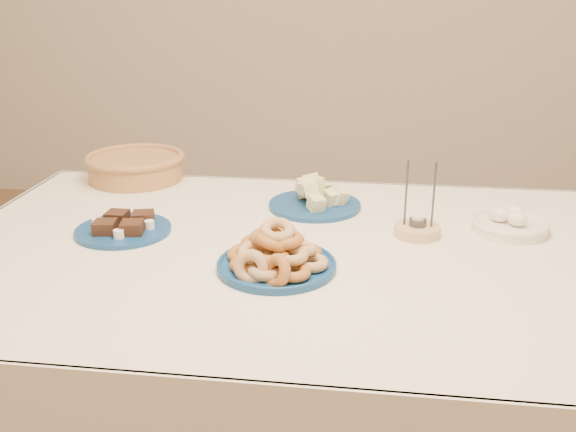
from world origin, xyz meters
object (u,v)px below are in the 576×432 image
Objects in this scene: dining_table at (291,287)px; donut_platter at (276,256)px; candle_holder at (417,229)px; egg_bowl at (510,224)px; melon_plate at (316,198)px; brownie_plate at (124,227)px; wicker_basket at (136,166)px.

dining_table is 0.19m from donut_platter.
dining_table is 8.83× the size of candle_holder.
donut_platter reaches higher than egg_bowl.
donut_platter is at bearing -142.45° from candle_holder.
donut_platter is at bearing -151.15° from egg_bowl.
brownie_plate is at bearing -151.12° from melon_plate.
melon_plate is 0.63m from wicker_basket.
candle_holder is 0.76× the size of egg_bowl.
candle_holder is 0.24m from egg_bowl.
melon_plate is at bearing 146.49° from candle_holder.
melon_plate is 1.16× the size of brownie_plate.
donut_platter is 0.43m from melon_plate.
brownie_plate is at bearing -172.03° from egg_bowl.
dining_table is at bearing -5.64° from brownie_plate.
dining_table is 6.74× the size of egg_bowl.
egg_bowl is at bearing 7.97° from brownie_plate.
wicker_basket is at bearing 156.95° from candle_holder.
melon_plate is (0.05, 0.43, -0.00)m from donut_platter.
dining_table is at bearing -161.62° from egg_bowl.
melon_plate reaches higher than dining_table.
melon_plate is at bearing 166.55° from egg_bowl.
dining_table is 5.08× the size of melon_plate.
wicker_basket is at bearing 106.20° from brownie_plate.
candle_holder reaches higher than donut_platter.
brownie_plate is at bearing 174.36° from dining_table.
wicker_basket reaches higher than brownie_plate.
donut_platter is 1.76× the size of candle_holder.
melon_plate is at bearing 83.76° from dining_table.
wicker_basket is (-0.60, 0.19, 0.02)m from melon_plate.
candle_holder reaches higher than wicker_basket.
candle_holder is at bearing 5.97° from brownie_plate.
brownie_plate is 1.14× the size of egg_bowl.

